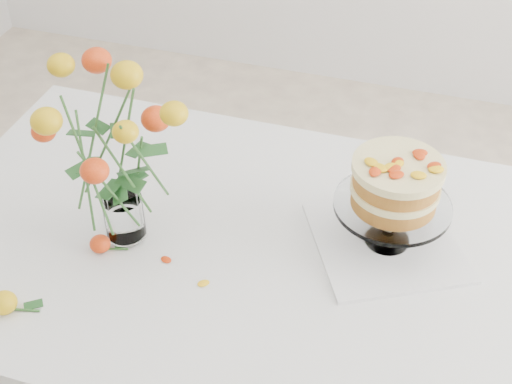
# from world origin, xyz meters

# --- Properties ---
(table) EXTENTS (1.43, 0.93, 0.76)m
(table) POSITION_xyz_m (0.00, 0.00, 0.67)
(table) COLOR tan
(table) RESTS_ON ground
(napkin) EXTENTS (0.41, 0.41, 0.01)m
(napkin) POSITION_xyz_m (0.32, 0.09, 0.76)
(napkin) COLOR silver
(napkin) RESTS_ON table
(cake_stand) EXTENTS (0.25, 0.25, 0.22)m
(cake_stand) POSITION_xyz_m (0.32, 0.09, 0.91)
(cake_stand) COLOR white
(cake_stand) RESTS_ON napkin
(rose_vase) EXTENTS (0.28, 0.28, 0.43)m
(rose_vase) POSITION_xyz_m (-0.23, -0.06, 1.01)
(rose_vase) COLOR white
(rose_vase) RESTS_ON table
(loose_rose_near) EXTENTS (0.09, 0.05, 0.04)m
(loose_rose_near) POSITION_xyz_m (-0.37, -0.32, 0.78)
(loose_rose_near) COLOR gold
(loose_rose_near) RESTS_ON table
(loose_rose_far) EXTENTS (0.08, 0.05, 0.04)m
(loose_rose_far) POSITION_xyz_m (-0.27, -0.11, 0.77)
(loose_rose_far) COLOR red
(loose_rose_far) RESTS_ON table
(stray_petal_a) EXTENTS (0.03, 0.02, 0.00)m
(stray_petal_a) POSITION_xyz_m (-0.12, -0.10, 0.76)
(stray_petal_a) COLOR yellow
(stray_petal_a) RESTS_ON table
(stray_petal_b) EXTENTS (0.03, 0.02, 0.00)m
(stray_petal_b) POSITION_xyz_m (-0.02, -0.14, 0.76)
(stray_petal_b) COLOR yellow
(stray_petal_b) RESTS_ON table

